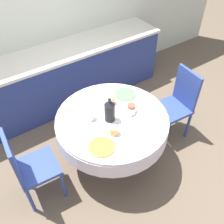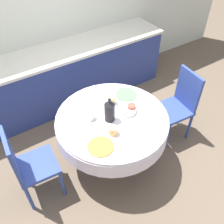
# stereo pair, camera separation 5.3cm
# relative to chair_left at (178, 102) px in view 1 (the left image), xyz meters

# --- Properties ---
(ground_plane) EXTENTS (12.00, 12.00, 0.00)m
(ground_plane) POSITION_rel_chair_left_xyz_m (-0.96, 0.08, -0.53)
(ground_plane) COLOR brown
(wall_back) EXTENTS (7.00, 0.05, 2.60)m
(wall_back) POSITION_rel_chair_left_xyz_m (-0.96, 1.76, 0.77)
(wall_back) COLOR beige
(wall_back) RESTS_ON ground_plane
(kitchen_counter) EXTENTS (3.24, 0.64, 0.89)m
(kitchen_counter) POSITION_rel_chair_left_xyz_m (-0.96, 1.42, -0.09)
(kitchen_counter) COLOR navy
(kitchen_counter) RESTS_ON ground_plane
(dining_table) EXTENTS (1.23, 1.23, 0.72)m
(dining_table) POSITION_rel_chair_left_xyz_m (-0.96, 0.08, 0.07)
(dining_table) COLOR tan
(dining_table) RESTS_ON ground_plane
(chair_left) EXTENTS (0.43, 0.43, 0.96)m
(chair_left) POSITION_rel_chair_left_xyz_m (0.00, 0.00, 0.00)
(chair_left) COLOR #2D428E
(chair_left) RESTS_ON ground_plane
(chair_right) EXTENTS (0.43, 0.43, 0.96)m
(chair_right) POSITION_rel_chair_left_xyz_m (-1.92, 0.15, 0.00)
(chair_right) COLOR #2D428E
(chair_right) RESTS_ON ground_plane
(plate_near_left) EXTENTS (0.25, 0.25, 0.01)m
(plate_near_left) POSITION_rel_chair_left_xyz_m (-1.27, -0.20, 0.20)
(plate_near_left) COLOR orange
(plate_near_left) RESTS_ON dining_table
(cup_near_left) EXTENTS (0.09, 0.09, 0.09)m
(cup_near_left) POSITION_rel_chair_left_xyz_m (-1.08, -0.12, 0.24)
(cup_near_left) COLOR #DBB766
(cup_near_left) RESTS_ON dining_table
(plate_near_right) EXTENTS (0.25, 0.25, 0.01)m
(plate_near_right) POSITION_rel_chair_left_xyz_m (-0.60, -0.14, 0.20)
(plate_near_right) COLOR white
(plate_near_right) RESTS_ON dining_table
(cup_near_right) EXTENTS (0.09, 0.09, 0.09)m
(cup_near_right) POSITION_rel_chair_left_xyz_m (-0.73, 0.05, 0.24)
(cup_near_right) COLOR #CC4C3D
(cup_near_right) RESTS_ON dining_table
(plate_far_left) EXTENTS (0.25, 0.25, 0.01)m
(plate_far_left) POSITION_rel_chair_left_xyz_m (-1.23, 0.40, 0.20)
(plate_far_left) COLOR white
(plate_far_left) RESTS_ON dining_table
(cup_far_left) EXTENTS (0.09, 0.09, 0.09)m
(cup_far_left) POSITION_rel_chair_left_xyz_m (-1.16, 0.19, 0.24)
(cup_far_left) COLOR white
(cup_far_left) RESTS_ON dining_table
(plate_far_right) EXTENTS (0.25, 0.25, 0.01)m
(plate_far_right) POSITION_rel_chair_left_xyz_m (-0.61, 0.31, 0.20)
(plate_far_right) COLOR #5BA85B
(plate_far_right) RESTS_ON dining_table
(cup_far_right) EXTENTS (0.09, 0.09, 0.09)m
(cup_far_right) POSITION_rel_chair_left_xyz_m (-0.83, 0.28, 0.24)
(cup_far_right) COLOR #DBB766
(cup_far_right) RESTS_ON dining_table
(coffee_carafe) EXTENTS (0.11, 0.11, 0.29)m
(coffee_carafe) POSITION_rel_chair_left_xyz_m (-0.99, 0.07, 0.32)
(coffee_carafe) COLOR black
(coffee_carafe) RESTS_ON dining_table
(fruit_bowl) EXTENTS (0.18, 0.18, 0.06)m
(fruit_bowl) POSITION_rel_chair_left_xyz_m (-0.77, 0.06, 0.22)
(fruit_bowl) COLOR silver
(fruit_bowl) RESTS_ON dining_table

